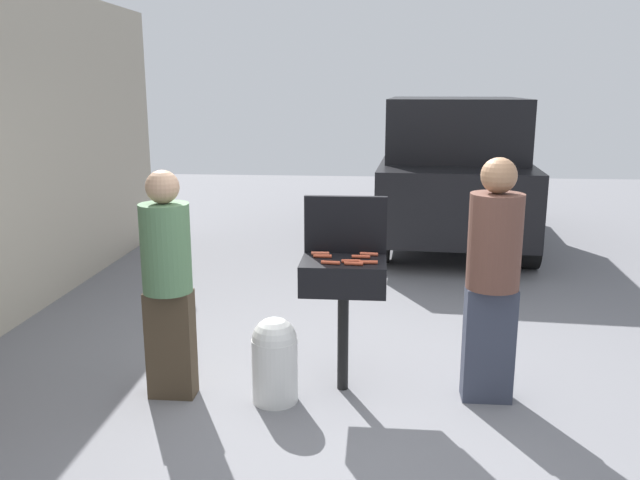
% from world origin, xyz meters
% --- Properties ---
extents(ground_plane, '(24.00, 24.00, 0.00)m').
position_xyz_m(ground_plane, '(0.00, 0.00, 0.00)').
color(ground_plane, slate).
extents(bbq_grill, '(0.60, 0.44, 0.97)m').
position_xyz_m(bbq_grill, '(-0.08, 0.16, 0.83)').
color(bbq_grill, black).
rests_on(bbq_grill, ground).
extents(grill_lid_open, '(0.60, 0.05, 0.42)m').
position_xyz_m(grill_lid_open, '(-0.08, 0.38, 1.18)').
color(grill_lid_open, black).
rests_on(grill_lid_open, bbq_grill).
extents(hot_dog_0, '(0.13, 0.04, 0.03)m').
position_xyz_m(hot_dog_0, '(0.00, 0.03, 0.99)').
color(hot_dog_0, '#AD4228').
rests_on(hot_dog_0, bbq_grill).
extents(hot_dog_1, '(0.13, 0.04, 0.03)m').
position_xyz_m(hot_dog_1, '(-0.25, 0.29, 0.99)').
color(hot_dog_1, '#C6593D').
rests_on(hot_dog_1, bbq_grill).
extents(hot_dog_2, '(0.13, 0.03, 0.03)m').
position_xyz_m(hot_dog_2, '(-0.02, 0.10, 0.99)').
color(hot_dog_2, '#AD4228').
rests_on(hot_dog_2, bbq_grill).
extents(hot_dog_3, '(0.13, 0.04, 0.03)m').
position_xyz_m(hot_dog_3, '(0.10, 0.31, 0.99)').
color(hot_dog_3, '#B74C33').
rests_on(hot_dog_3, bbq_grill).
extents(hot_dog_4, '(0.13, 0.03, 0.03)m').
position_xyz_m(hot_dog_4, '(0.04, 0.22, 0.99)').
color(hot_dog_4, '#AD4228').
rests_on(hot_dog_4, bbq_grill).
extents(hot_dog_5, '(0.13, 0.04, 0.03)m').
position_xyz_m(hot_dog_5, '(-0.16, 0.04, 0.99)').
color(hot_dog_5, '#AD4228').
rests_on(hot_dog_5, bbq_grill).
extents(hot_dog_6, '(0.13, 0.03, 0.03)m').
position_xyz_m(hot_dog_6, '(-0.23, 0.22, 0.99)').
color(hot_dog_6, '#AD4228').
rests_on(hot_dog_6, bbq_grill).
extents(hot_dog_7, '(0.13, 0.04, 0.03)m').
position_xyz_m(hot_dog_7, '(0.10, 0.08, 0.99)').
color(hot_dog_7, '#AD4228').
rests_on(hot_dog_7, bbq_grill).
extents(propane_tank, '(0.32, 0.32, 0.62)m').
position_xyz_m(propane_tank, '(-0.54, -0.07, 0.32)').
color(propane_tank, silver).
rests_on(propane_tank, ground).
extents(person_left, '(0.34, 0.34, 1.62)m').
position_xyz_m(person_left, '(-1.28, -0.05, 0.88)').
color(person_left, '#3F3323').
rests_on(person_left, ground).
extents(person_right, '(0.36, 0.36, 1.71)m').
position_xyz_m(person_right, '(0.94, 0.09, 0.93)').
color(person_right, '#333847').
rests_on(person_right, ground).
extents(parked_minivan, '(2.27, 4.52, 2.02)m').
position_xyz_m(parked_minivan, '(1.21, 5.20, 1.03)').
color(parked_minivan, black).
rests_on(parked_minivan, ground).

